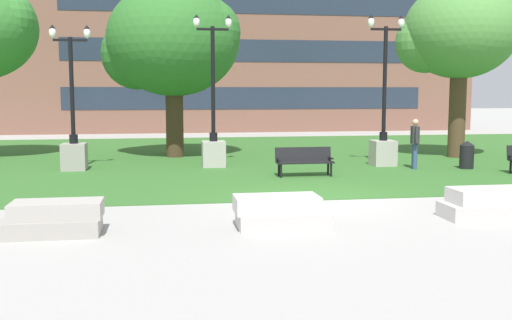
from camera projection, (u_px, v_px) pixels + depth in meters
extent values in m
plane|color=#A3A09B|center=(317.00, 201.00, 14.72)|extent=(140.00, 140.00, 0.00)
cube|color=#336628|center=(255.00, 156.00, 24.53)|extent=(40.00, 20.00, 0.02)
cube|color=#9E9991|center=(51.00, 227.00, 11.20)|extent=(1.80, 0.90, 0.32)
cube|color=#A6A098|center=(57.00, 210.00, 11.18)|extent=(1.66, 0.83, 0.32)
cube|color=#BCB7B2|center=(283.00, 220.00, 11.82)|extent=(1.80, 0.90, 0.32)
cube|color=beige|center=(277.00, 204.00, 11.76)|extent=(1.66, 0.83, 0.32)
cube|color=#BCB7B2|center=(485.00, 211.00, 12.69)|extent=(1.80, 0.90, 0.32)
cube|color=beige|center=(490.00, 196.00, 12.67)|extent=(1.66, 0.83, 0.32)
cube|color=black|center=(305.00, 162.00, 18.66)|extent=(1.81, 0.47, 0.05)
cube|color=black|center=(303.00, 154.00, 18.88)|extent=(1.80, 0.15, 0.46)
cube|color=black|center=(279.00, 159.00, 18.51)|extent=(0.07, 0.40, 0.04)
cube|color=black|center=(331.00, 158.00, 18.79)|extent=(0.07, 0.40, 0.04)
cylinder|color=black|center=(281.00, 171.00, 18.40)|extent=(0.07, 0.07, 0.41)
cylinder|color=black|center=(331.00, 170.00, 18.67)|extent=(0.07, 0.07, 0.41)
cylinder|color=black|center=(279.00, 170.00, 18.71)|extent=(0.07, 0.07, 0.41)
cylinder|color=black|center=(328.00, 169.00, 18.98)|extent=(0.07, 0.07, 0.41)
cube|color=black|center=(512.00, 157.00, 19.21)|extent=(0.11, 0.40, 0.04)
cylinder|color=black|center=(511.00, 167.00, 19.41)|extent=(0.07, 0.07, 0.41)
cube|color=#ADA89E|center=(383.00, 153.00, 21.40)|extent=(0.80, 0.80, 0.90)
cylinder|color=black|center=(383.00, 136.00, 21.33)|extent=(0.28, 0.28, 0.30)
cylinder|color=black|center=(385.00, 84.00, 21.11)|extent=(0.14, 0.14, 4.00)
cube|color=black|center=(386.00, 29.00, 20.89)|extent=(1.10, 0.08, 0.08)
ellipsoid|color=white|center=(371.00, 22.00, 20.78)|extent=(0.22, 0.22, 0.36)
cone|color=black|center=(371.00, 16.00, 20.76)|extent=(0.20, 0.20, 0.13)
ellipsoid|color=white|center=(401.00, 23.00, 20.95)|extent=(0.22, 0.22, 0.36)
cone|color=black|center=(401.00, 17.00, 20.93)|extent=(0.20, 0.20, 0.13)
cube|color=gray|center=(74.00, 157.00, 20.18)|extent=(0.80, 0.80, 0.90)
cylinder|color=black|center=(74.00, 139.00, 20.11)|extent=(0.28, 0.28, 0.30)
cylinder|color=black|center=(72.00, 91.00, 19.93)|extent=(0.14, 0.14, 3.53)
cube|color=black|center=(70.00, 40.00, 19.74)|extent=(1.10, 0.08, 0.08)
ellipsoid|color=white|center=(52.00, 32.00, 19.62)|extent=(0.22, 0.22, 0.36)
cone|color=black|center=(52.00, 26.00, 19.60)|extent=(0.20, 0.20, 0.13)
ellipsoid|color=white|center=(87.00, 33.00, 19.79)|extent=(0.22, 0.22, 0.36)
cone|color=black|center=(87.00, 27.00, 19.77)|extent=(0.20, 0.20, 0.13)
cube|color=#ADA89E|center=(214.00, 154.00, 21.08)|extent=(0.80, 0.80, 0.90)
cylinder|color=black|center=(213.00, 137.00, 21.01)|extent=(0.28, 0.28, 0.30)
cylinder|color=black|center=(213.00, 84.00, 20.80)|extent=(0.14, 0.14, 3.97)
cube|color=black|center=(213.00, 29.00, 20.58)|extent=(1.10, 0.08, 0.08)
ellipsoid|color=white|center=(196.00, 22.00, 20.47)|extent=(0.22, 0.22, 0.36)
cone|color=black|center=(196.00, 16.00, 20.45)|extent=(0.20, 0.20, 0.13)
ellipsoid|color=white|center=(228.00, 22.00, 20.64)|extent=(0.22, 0.22, 0.36)
cone|color=black|center=(228.00, 17.00, 20.62)|extent=(0.20, 0.20, 0.13)
sphere|color=#387F33|center=(3.00, 20.00, 22.78)|extent=(2.41, 2.41, 2.41)
cylinder|color=#42301E|center=(175.00, 117.00, 24.12)|extent=(0.70, 0.70, 3.23)
ellipsoid|color=#2D6B28|center=(173.00, 40.00, 23.76)|extent=(5.26, 5.26, 4.47)
sphere|color=#2D6B28|center=(137.00, 54.00, 24.12)|extent=(2.89, 2.89, 2.89)
sphere|color=#2D6B28|center=(207.00, 32.00, 23.42)|extent=(2.63, 2.63, 2.63)
cylinder|color=#4C3823|center=(457.00, 110.00, 23.95)|extent=(0.66, 0.66, 3.81)
ellipsoid|color=#4C893D|center=(460.00, 30.00, 23.59)|extent=(4.43, 4.43, 3.77)
sphere|color=#4C893D|center=(426.00, 42.00, 23.89)|extent=(2.44, 2.44, 2.44)
sphere|color=#4C893D|center=(493.00, 24.00, 23.30)|extent=(2.22, 2.22, 2.22)
cylinder|color=black|center=(467.00, 157.00, 20.55)|extent=(0.48, 0.48, 0.80)
cone|color=black|center=(467.00, 143.00, 20.50)|extent=(0.49, 0.49, 0.16)
cylinder|color=#384C7A|center=(414.00, 156.00, 20.58)|extent=(0.15, 0.15, 0.86)
cylinder|color=#384C7A|center=(415.00, 157.00, 20.38)|extent=(0.15, 0.15, 0.86)
cube|color=#2D2D30|center=(415.00, 135.00, 20.40)|extent=(0.32, 0.44, 0.60)
cylinder|color=#2D2D30|center=(413.00, 134.00, 20.67)|extent=(0.13, 0.16, 0.56)
cylinder|color=#2D2D30|center=(417.00, 135.00, 20.12)|extent=(0.13, 0.16, 0.56)
sphere|color=tan|center=(415.00, 122.00, 20.35)|extent=(0.22, 0.22, 0.22)
cube|color=brown|center=(246.00, 29.00, 38.26)|extent=(30.75, 1.00, 13.14)
cube|color=#232D3D|center=(248.00, 98.00, 38.26)|extent=(23.07, 0.03, 1.40)
cube|color=#232D3D|center=(248.00, 51.00, 37.91)|extent=(23.07, 0.03, 1.40)
cube|color=#232D3D|center=(247.00, 2.00, 37.57)|extent=(23.07, 0.03, 1.40)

